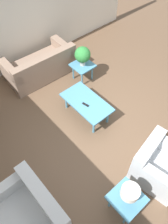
{
  "coord_description": "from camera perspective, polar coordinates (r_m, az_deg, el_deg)",
  "views": [
    {
      "loc": [
        -1.83,
        2.13,
        4.02
      ],
      "look_at": [
        0.24,
        0.31,
        0.55
      ],
      "focal_mm": 35.0,
      "sensor_mm": 36.0,
      "label": 1
    }
  ],
  "objects": [
    {
      "name": "ground_plane",
      "position": [
        4.91,
        4.66,
        -3.79
      ],
      "size": [
        14.0,
        14.0,
        0.0
      ],
      "primitive_type": "plane",
      "color": "brown"
    },
    {
      "name": "wall_right",
      "position": [
        5.97,
        -17.08,
        22.89
      ],
      "size": [
        0.12,
        7.2,
        2.7
      ],
      "color": "silver",
      "rests_on": "ground_plane"
    },
    {
      "name": "sofa",
      "position": [
        5.93,
        -11.23,
        11.52
      ],
      "size": [
        0.95,
        1.79,
        0.78
      ],
      "rotation": [
        0.0,
        0.0,
        1.54
      ],
      "color": "gray",
      "rests_on": "ground_plane"
    },
    {
      "name": "armchair",
      "position": [
        4.27,
        18.82,
        -13.19
      ],
      "size": [
        0.97,
        0.96,
        0.83
      ],
      "rotation": [
        0.0,
        0.0,
        -1.4
      ],
      "color": "silver",
      "rests_on": "ground_plane"
    },
    {
      "name": "loveseat",
      "position": [
        3.89,
        -13.7,
        -24.5
      ],
      "size": [
        1.17,
        0.85,
        0.83
      ],
      "rotation": [
        0.0,
        0.0,
        3.15
      ],
      "color": "silver",
      "rests_on": "ground_plane"
    },
    {
      "name": "coffee_table",
      "position": [
        4.79,
        0.65,
        2.37
      ],
      "size": [
        1.15,
        0.63,
        0.45
      ],
      "color": "teal",
      "rests_on": "ground_plane"
    },
    {
      "name": "side_table_plant",
      "position": [
        5.65,
        -0.36,
        11.68
      ],
      "size": [
        0.52,
        0.52,
        0.47
      ],
      "color": "teal",
      "rests_on": "ground_plane"
    },
    {
      "name": "side_table_lamp",
      "position": [
        3.84,
        11.03,
        -21.55
      ],
      "size": [
        0.52,
        0.52,
        0.47
      ],
      "color": "teal",
      "rests_on": "ground_plane"
    },
    {
      "name": "potted_plant",
      "position": [
        5.42,
        -0.38,
        14.68
      ],
      "size": [
        0.39,
        0.39,
        0.5
      ],
      "color": "#B2ADA3",
      "rests_on": "side_table_plant"
    },
    {
      "name": "table_lamp",
      "position": [
        3.54,
        11.87,
        -19.98
      ],
      "size": [
        0.28,
        0.28,
        0.38
      ],
      "color": "#997F4C",
      "rests_on": "side_table_lamp"
    },
    {
      "name": "remote_control",
      "position": [
        4.68,
        0.41,
        1.97
      ],
      "size": [
        0.16,
        0.08,
        0.02
      ],
      "color": "black",
      "rests_on": "coffee_table"
    }
  ]
}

